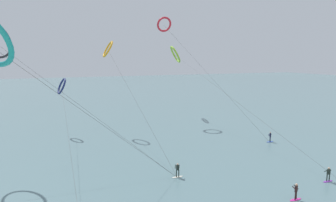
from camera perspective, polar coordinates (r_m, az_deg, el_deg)
sea_water at (r=117.83m, az=-15.77°, el=1.49°), size 400.00×200.00×0.08m
surfer_violet at (r=38.01m, az=29.27°, el=-12.77°), size 1.40×0.64×1.70m
surfer_cobalt at (r=50.92m, az=19.66°, el=-6.87°), size 1.40×0.71×1.70m
surfer_magenta at (r=32.15m, az=24.09°, el=-16.32°), size 1.40×0.68×1.70m
surfer_ivory at (r=34.56m, az=1.92°, el=-13.76°), size 1.40×0.71×1.70m
kite_navy at (r=55.54m, az=-20.39°, el=2.75°), size 2.12×37.55×10.39m
kite_amber at (r=55.83m, az=-11.86°, el=10.03°), size 3.99×27.54×17.18m
kite_lime at (r=70.61m, az=1.49°, el=9.24°), size 3.43×48.91×16.88m
kite_crimson at (r=65.18m, az=-0.74°, el=14.96°), size 11.23×24.87×22.89m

